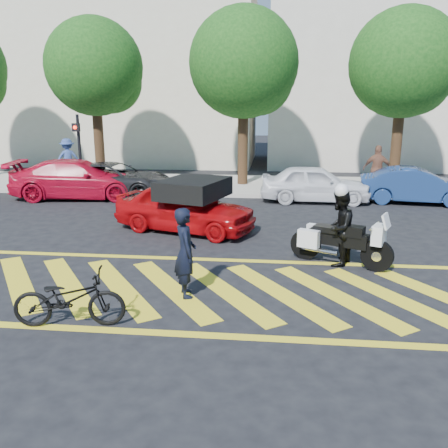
# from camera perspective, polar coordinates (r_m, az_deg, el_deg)

# --- Properties ---
(ground) EXTENTS (90.00, 90.00, 0.00)m
(ground) POSITION_cam_1_polar(r_m,az_deg,el_deg) (9.71, -2.79, -7.92)
(ground) COLOR black
(ground) RESTS_ON ground
(sidewalk) EXTENTS (60.00, 5.00, 0.15)m
(sidewalk) POSITION_cam_1_polar(r_m,az_deg,el_deg) (21.22, 2.23, 4.69)
(sidewalk) COLOR #9E998E
(sidewalk) RESTS_ON ground
(crosswalk) EXTENTS (12.33, 4.00, 0.01)m
(crosswalk) POSITION_cam_1_polar(r_m,az_deg,el_deg) (9.71, -3.02, -7.89)
(crosswalk) COLOR yellow
(crosswalk) RESTS_ON ground
(building_left) EXTENTS (16.00, 8.00, 10.00)m
(building_left) POSITION_cam_1_polar(r_m,az_deg,el_deg) (31.34, -11.85, 16.63)
(building_left) COLOR beige
(building_left) RESTS_ON ground
(building_right) EXTENTS (16.00, 8.00, 11.00)m
(building_right) POSITION_cam_1_polar(r_m,az_deg,el_deg) (30.86, 21.33, 16.94)
(building_right) COLOR beige
(building_right) RESTS_ON ground
(tree_left) EXTENTS (4.20, 4.20, 7.26)m
(tree_left) POSITION_cam_1_polar(r_m,az_deg,el_deg) (22.37, -14.95, 17.39)
(tree_left) COLOR black
(tree_left) RESTS_ON ground
(tree_center) EXTENTS (4.60, 4.60, 7.56)m
(tree_center) POSITION_cam_1_polar(r_m,az_deg,el_deg) (21.01, 2.75, 18.33)
(tree_center) COLOR black
(tree_center) RESTS_ON ground
(tree_right) EXTENTS (4.40, 4.40, 7.41)m
(tree_right) POSITION_cam_1_polar(r_m,az_deg,el_deg) (21.60, 21.07, 17.19)
(tree_right) COLOR black
(tree_right) RESTS_ON ground
(signal_pole) EXTENTS (0.28, 0.43, 3.20)m
(signal_pole) POSITION_cam_1_polar(r_m,az_deg,el_deg) (20.29, -17.06, 8.87)
(signal_pole) COLOR black
(signal_pole) RESTS_ON ground
(officer_bike) EXTENTS (0.62, 0.75, 1.77)m
(officer_bike) POSITION_cam_1_polar(r_m,az_deg,el_deg) (9.16, -4.68, -3.45)
(officer_bike) COLOR black
(officer_bike) RESTS_ON ground
(bicycle) EXTENTS (1.95, 0.94, 0.98)m
(bicycle) POSITION_cam_1_polar(r_m,az_deg,el_deg) (8.46, -18.11, -8.55)
(bicycle) COLOR black
(bicycle) RESTS_ON ground
(police_motorcycle) EXTENTS (2.26, 1.35, 1.07)m
(police_motorcycle) POSITION_cam_1_polar(r_m,az_deg,el_deg) (11.30, 13.66, -1.94)
(police_motorcycle) COLOR black
(police_motorcycle) RESTS_ON ground
(officer_moto) EXTENTS (0.97, 1.06, 1.77)m
(officer_moto) POSITION_cam_1_polar(r_m,az_deg,el_deg) (11.20, 13.66, -0.47)
(officer_moto) COLOR black
(officer_moto) RESTS_ON ground
(red_convertible) EXTENTS (4.46, 2.86, 1.41)m
(red_convertible) POSITION_cam_1_polar(r_m,az_deg,el_deg) (13.86, -4.72, 1.99)
(red_convertible) COLOR #A4070B
(red_convertible) RESTS_ON ground
(parked_left) EXTENTS (5.41, 2.74, 1.51)m
(parked_left) POSITION_cam_1_polar(r_m,az_deg,el_deg) (19.45, -17.07, 5.18)
(parked_left) COLOR #BB0B26
(parked_left) RESTS_ON ground
(parked_mid_left) EXTENTS (5.02, 2.51, 1.37)m
(parked_mid_left) POSITION_cam_1_polar(r_m,az_deg,el_deg) (19.38, -13.09, 5.20)
(parked_mid_left) COLOR black
(parked_mid_left) RESTS_ON ground
(parked_mid_right) EXTENTS (4.12, 1.70, 1.40)m
(parked_mid_right) POSITION_cam_1_polar(r_m,az_deg,el_deg) (18.24, 10.93, 4.79)
(parked_mid_right) COLOR white
(parked_mid_right) RESTS_ON ground
(parked_right) EXTENTS (4.19, 1.93, 1.33)m
(parked_right) POSITION_cam_1_polar(r_m,az_deg,el_deg) (19.05, 22.10, 4.29)
(parked_right) COLOR navy
(parked_right) RESTS_ON ground
(pedestrian_left) EXTENTS (1.38, 1.20, 1.86)m
(pedestrian_left) POSITION_cam_1_polar(r_m,az_deg,el_deg) (23.98, -18.28, 7.53)
(pedestrian_left) COLOR #304585
(pedestrian_left) RESTS_ON sidewalk
(pedestrian_right) EXTENTS (1.20, 0.77, 1.89)m
(pedestrian_right) POSITION_cam_1_polar(r_m,az_deg,el_deg) (19.79, 17.97, 6.26)
(pedestrian_right) COLOR brown
(pedestrian_right) RESTS_ON sidewalk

